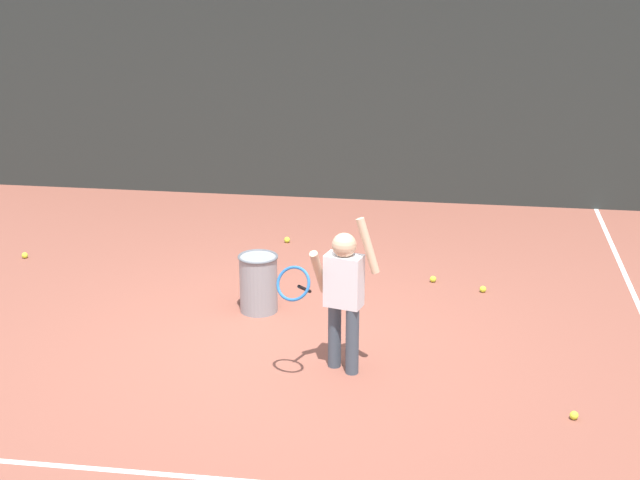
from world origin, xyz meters
name	(u,v)px	position (x,y,z in m)	size (l,w,h in m)	color
ground_plane	(279,343)	(0.00, 0.00, 0.00)	(20.00, 20.00, 0.00)	brown
court_line_baseline	(222,479)	(0.00, -2.15, 0.00)	(9.00, 0.05, 0.00)	white
back_fence_windscreen	(341,57)	(0.00, 4.48, 1.87)	(11.05, 0.08, 3.73)	#282D2B
fence_post_1	(138,46)	(-2.69, 4.54, 1.94)	(0.09, 0.09, 3.88)	slate
fence_post_2	(342,50)	(0.00, 4.54, 1.94)	(0.09, 0.09, 3.88)	slate
fence_post_3	(558,55)	(2.69, 4.54, 1.94)	(0.09, 0.09, 3.88)	slate
tennis_player	(342,290)	(0.61, -0.44, 0.73)	(0.82, 0.57, 1.35)	#3F4C59
ball_hopper	(258,283)	(-0.32, 0.68, 0.29)	(0.38, 0.38, 0.56)	gray
tennis_ball_1	(433,279)	(1.31, 1.64, 0.03)	(0.07, 0.07, 0.07)	#CCE033
tennis_ball_2	(483,289)	(1.82, 1.44, 0.03)	(0.07, 0.07, 0.07)	#CCE033
tennis_ball_4	(574,415)	(2.45, -0.99, 0.03)	(0.07, 0.07, 0.07)	#CCE033
tennis_ball_5	(25,255)	(-3.17, 1.71, 0.03)	(0.07, 0.07, 0.07)	#CCE033
tennis_ball_6	(287,240)	(-0.39, 2.63, 0.03)	(0.07, 0.07, 0.07)	#CCE033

